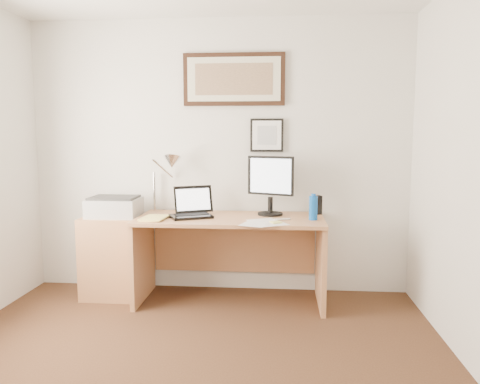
# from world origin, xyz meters

# --- Properties ---
(wall_back) EXTENTS (3.50, 0.02, 2.50)m
(wall_back) POSITION_xyz_m (0.00, 2.00, 1.25)
(wall_back) COLOR silver
(wall_back) RESTS_ON ground
(side_cabinet) EXTENTS (0.50, 0.40, 0.73)m
(side_cabinet) POSITION_xyz_m (-0.92, 1.68, 0.36)
(side_cabinet) COLOR #A97046
(side_cabinet) RESTS_ON floor
(water_bottle) EXTENTS (0.07, 0.07, 0.20)m
(water_bottle) POSITION_xyz_m (0.85, 1.57, 0.85)
(water_bottle) COLOR #0D4FB0
(water_bottle) RESTS_ON desk
(bottle_cap) EXTENTS (0.04, 0.04, 0.02)m
(bottle_cap) POSITION_xyz_m (0.85, 1.57, 0.96)
(bottle_cap) COLOR #0D4FB0
(bottle_cap) RESTS_ON water_bottle
(speaker) EXTENTS (0.09, 0.09, 0.17)m
(speaker) POSITION_xyz_m (0.90, 1.85, 0.83)
(speaker) COLOR black
(speaker) RESTS_ON desk
(paper_sheet_a) EXTENTS (0.37, 0.40, 0.00)m
(paper_sheet_a) POSITION_xyz_m (0.47, 1.42, 0.75)
(paper_sheet_a) COLOR silver
(paper_sheet_a) RESTS_ON desk
(paper_sheet_b) EXTENTS (0.28, 0.34, 0.00)m
(paper_sheet_b) POSITION_xyz_m (0.39, 1.36, 0.75)
(paper_sheet_b) COLOR silver
(paper_sheet_b) RESTS_ON desk
(sticky_pad) EXTENTS (0.11, 0.11, 0.01)m
(sticky_pad) POSITION_xyz_m (0.54, 1.40, 0.76)
(sticky_pad) COLOR #EDEA70
(sticky_pad) RESTS_ON desk
(marker_pen) EXTENTS (0.14, 0.06, 0.02)m
(marker_pen) POSITION_xyz_m (0.60, 1.53, 0.76)
(marker_pen) COLOR white
(marker_pen) RESTS_ON desk
(book) EXTENTS (0.22, 0.28, 0.02)m
(book) POSITION_xyz_m (-0.57, 1.49, 0.76)
(book) COLOR #ECD96F
(book) RESTS_ON desk
(desk) EXTENTS (1.60, 0.70, 0.75)m
(desk) POSITION_xyz_m (0.15, 1.72, 0.51)
(desk) COLOR #A97046
(desk) RESTS_ON floor
(laptop) EXTENTS (0.41, 0.43, 0.26)m
(laptop) POSITION_xyz_m (-0.18, 1.63, 0.81)
(laptop) COLOR black
(laptop) RESTS_ON desk
(lcd_monitor) EXTENTS (0.40, 0.22, 0.52)m
(lcd_monitor) POSITION_xyz_m (0.49, 1.76, 1.04)
(lcd_monitor) COLOR black
(lcd_monitor) RESTS_ON desk
(printer) EXTENTS (0.44, 0.34, 0.18)m
(printer) POSITION_xyz_m (-0.89, 1.69, 0.82)
(printer) COLOR #AAAAAD
(printer) RESTS_ON side_cabinet
(desk_lamp) EXTENTS (0.29, 0.27, 0.53)m
(desk_lamp) POSITION_xyz_m (-0.41, 1.81, 1.19)
(desk_lamp) COLOR silver
(desk_lamp) RESTS_ON desk
(picture_large) EXTENTS (0.92, 0.04, 0.47)m
(picture_large) POSITION_xyz_m (0.15, 1.97, 1.95)
(picture_large) COLOR black
(picture_large) RESTS_ON wall_back
(picture_small) EXTENTS (0.30, 0.03, 0.30)m
(picture_small) POSITION_xyz_m (0.45, 1.97, 1.45)
(picture_small) COLOR black
(picture_small) RESTS_ON wall_back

